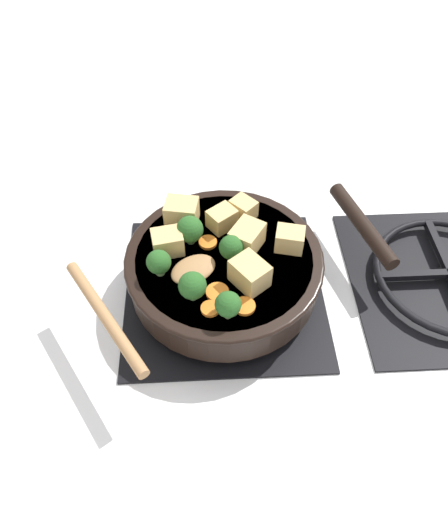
% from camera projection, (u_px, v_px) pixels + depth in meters
% --- Properties ---
extents(ground_plane, '(2.40, 2.40, 0.00)m').
position_uv_depth(ground_plane, '(224.00, 290.00, 0.79)').
color(ground_plane, white).
extents(front_burner_grate, '(0.31, 0.31, 0.03)m').
position_uv_depth(front_burner_grate, '(224.00, 286.00, 0.79)').
color(front_burner_grate, black).
rests_on(front_burner_grate, ground_plane).
extents(rear_burner_grate, '(0.31, 0.31, 0.03)m').
position_uv_depth(rear_burner_grate, '(448.00, 277.00, 0.80)').
color(rear_burner_grate, black).
rests_on(rear_burner_grate, ground_plane).
extents(skillet_pan, '(0.30, 0.41, 0.06)m').
position_uv_depth(skillet_pan, '(226.00, 267.00, 0.75)').
color(skillet_pan, black).
rests_on(skillet_pan, front_burner_grate).
extents(wooden_spoon, '(0.21, 0.22, 0.02)m').
position_uv_depth(wooden_spoon, '(147.00, 294.00, 0.68)').
color(wooden_spoon, '#A87A4C').
rests_on(wooden_spoon, skillet_pan).
extents(tofu_cube_center_large, '(0.05, 0.05, 0.03)m').
position_uv_depth(tofu_cube_center_large, '(220.00, 219.00, 0.76)').
color(tofu_cube_center_large, '#DBB770').
rests_on(tofu_cube_center_large, skillet_pan).
extents(tofu_cube_near_handle, '(0.06, 0.06, 0.04)m').
position_uv_depth(tofu_cube_near_handle, '(250.00, 273.00, 0.68)').
color(tofu_cube_near_handle, '#DBB770').
rests_on(tofu_cube_near_handle, skillet_pan).
extents(tofu_cube_east_chunk, '(0.05, 0.06, 0.04)m').
position_uv_depth(tofu_cube_east_chunk, '(182.00, 212.00, 0.76)').
color(tofu_cube_east_chunk, '#DBB770').
rests_on(tofu_cube_east_chunk, skillet_pan).
extents(tofu_cube_west_chunk, '(0.04, 0.05, 0.03)m').
position_uv_depth(tofu_cube_west_chunk, '(290.00, 239.00, 0.73)').
color(tofu_cube_west_chunk, '#DBB770').
rests_on(tofu_cube_west_chunk, skillet_pan).
extents(tofu_cube_back_piece, '(0.06, 0.06, 0.04)m').
position_uv_depth(tofu_cube_back_piece, '(247.00, 237.00, 0.73)').
color(tofu_cube_back_piece, '#DBB770').
rests_on(tofu_cube_back_piece, skillet_pan).
extents(tofu_cube_front_piece, '(0.04, 0.05, 0.04)m').
position_uv_depth(tofu_cube_front_piece, '(168.00, 242.00, 0.73)').
color(tofu_cube_front_piece, '#DBB770').
rests_on(tofu_cube_front_piece, skillet_pan).
extents(tofu_cube_mid_small, '(0.05, 0.05, 0.03)m').
position_uv_depth(tofu_cube_mid_small, '(243.00, 208.00, 0.78)').
color(tofu_cube_mid_small, '#DBB770').
rests_on(tofu_cube_mid_small, skillet_pan).
extents(broccoli_floret_near_spoon, '(0.04, 0.04, 0.04)m').
position_uv_depth(broccoli_floret_near_spoon, '(231.00, 248.00, 0.71)').
color(broccoli_floret_near_spoon, '#709956').
rests_on(broccoli_floret_near_spoon, skillet_pan).
extents(broccoli_floret_center_top, '(0.04, 0.04, 0.04)m').
position_uv_depth(broccoli_floret_center_top, '(227.00, 305.00, 0.64)').
color(broccoli_floret_center_top, '#709956').
rests_on(broccoli_floret_center_top, skillet_pan).
extents(broccoli_floret_east_rim, '(0.03, 0.03, 0.04)m').
position_uv_depth(broccoli_floret_east_rim, '(159.00, 262.00, 0.69)').
color(broccoli_floret_east_rim, '#709956').
rests_on(broccoli_floret_east_rim, skillet_pan).
extents(broccoli_floret_west_rim, '(0.04, 0.04, 0.05)m').
position_uv_depth(broccoli_floret_west_rim, '(192.00, 286.00, 0.66)').
color(broccoli_floret_west_rim, '#709956').
rests_on(broccoli_floret_west_rim, skillet_pan).
extents(broccoli_floret_north_edge, '(0.04, 0.04, 0.05)m').
position_uv_depth(broccoli_floret_north_edge, '(190.00, 230.00, 0.73)').
color(broccoli_floret_north_edge, '#709956').
rests_on(broccoli_floret_north_edge, skillet_pan).
extents(carrot_slice_orange_thin, '(0.03, 0.03, 0.01)m').
position_uv_depth(carrot_slice_orange_thin, '(208.00, 242.00, 0.75)').
color(carrot_slice_orange_thin, orange).
rests_on(carrot_slice_orange_thin, skillet_pan).
extents(carrot_slice_near_center, '(0.03, 0.03, 0.01)m').
position_uv_depth(carrot_slice_near_center, '(210.00, 309.00, 0.67)').
color(carrot_slice_near_center, orange).
rests_on(carrot_slice_near_center, skillet_pan).
extents(carrot_slice_edge_slice, '(0.03, 0.03, 0.01)m').
position_uv_depth(carrot_slice_edge_slice, '(245.00, 306.00, 0.67)').
color(carrot_slice_edge_slice, orange).
rests_on(carrot_slice_edge_slice, skillet_pan).
extents(carrot_slice_under_broccoli, '(0.03, 0.03, 0.01)m').
position_uv_depth(carrot_slice_under_broccoli, '(217.00, 292.00, 0.68)').
color(carrot_slice_under_broccoli, orange).
rests_on(carrot_slice_under_broccoli, skillet_pan).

